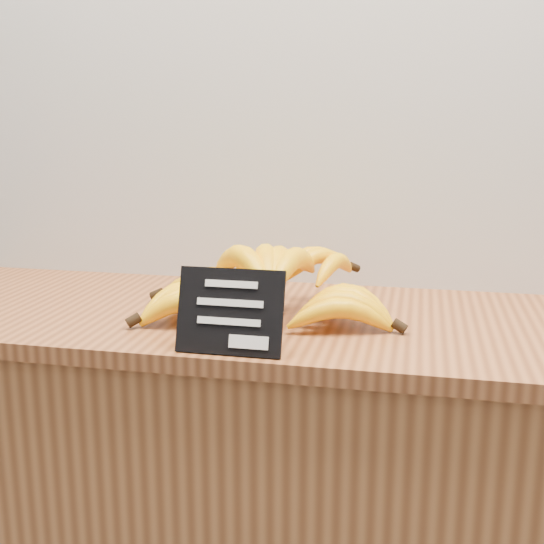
{
  "coord_description": "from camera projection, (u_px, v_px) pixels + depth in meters",
  "views": [
    {
      "loc": [
        0.43,
        1.54,
        1.29
      ],
      "look_at": [
        0.17,
        2.7,
        1.02
      ],
      "focal_mm": 45.0,
      "sensor_mm": 36.0,
      "label": 1
    }
  ],
  "objects": [
    {
      "name": "counter",
      "position": [
        277.0,
        539.0,
        1.39
      ],
      "size": [
        1.53,
        0.5,
        0.9
      ],
      "primitive_type": "cube",
      "color": "#9D6032",
      "rests_on": "ground"
    },
    {
      "name": "banana_pile",
      "position": [
        254.0,
        285.0,
        1.26
      ],
      "size": [
        0.49,
        0.34,
        0.13
      ],
      "color": "yellow",
      "rests_on": "counter_top"
    },
    {
      "name": "counter_top",
      "position": [
        278.0,
        320.0,
        1.29
      ],
      "size": [
        1.52,
        0.54,
        0.03
      ],
      "primitive_type": "cube",
      "color": "#99582F",
      "rests_on": "counter"
    },
    {
      "name": "chalkboard_sign",
      "position": [
        230.0,
        312.0,
        1.06
      ],
      "size": [
        0.17,
        0.05,
        0.13
      ],
      "primitive_type": "cube",
      "rotation": [
        -0.31,
        0.0,
        0.0
      ],
      "color": "black",
      "rests_on": "counter_top"
    }
  ]
}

